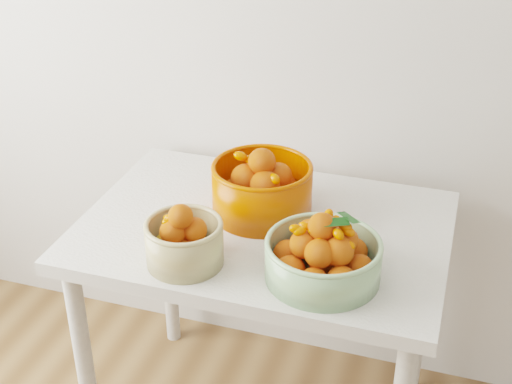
% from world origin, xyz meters
% --- Properties ---
extents(table, '(1.00, 0.70, 0.75)m').
position_xyz_m(table, '(-0.31, 1.60, 0.65)').
color(table, silver).
rests_on(table, ground).
extents(bowl_cream, '(0.24, 0.24, 0.17)m').
position_xyz_m(bowl_cream, '(-0.44, 1.37, 0.81)').
color(bowl_cream, tan).
rests_on(bowl_cream, table).
extents(bowl_green, '(0.32, 0.32, 0.18)m').
position_xyz_m(bowl_green, '(-0.10, 1.41, 0.81)').
color(bowl_green, '#90B885').
rests_on(bowl_green, table).
extents(bowl_orange, '(0.33, 0.33, 0.20)m').
position_xyz_m(bowl_orange, '(-0.33, 1.66, 0.83)').
color(bowl_orange, '#C83A00').
rests_on(bowl_orange, table).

